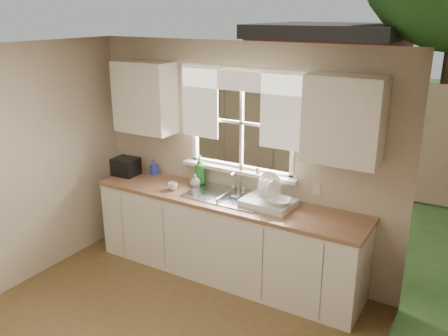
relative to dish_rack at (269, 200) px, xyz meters
The scene contains 19 objects.
room_walls 1.87m from the dish_rack, 105.03° to the right, with size 3.62×4.02×2.50m.
ceiling 2.35m from the dish_rack, 105.57° to the right, with size 3.60×4.00×0.02m, color silver.
window 0.76m from the dish_rack, 150.05° to the left, with size 1.38×0.16×1.06m.
curtains 1.10m from the dish_rack, 154.87° to the left, with size 1.50×0.03×0.81m.
base_cabinets 0.72m from the dish_rack, behind, with size 3.00×0.62×0.87m, color white.
countertop 0.49m from the dish_rack, behind, with size 3.04×0.65×0.04m, color #926849.
upper_cabinet_left 1.86m from the dish_rack, behind, with size 0.70×0.33×0.80m, color white.
upper_cabinet_right 1.11m from the dish_rack, ahead, with size 0.70×0.33×0.80m, color white.
wall_outlet 0.49m from the dish_rack, 33.14° to the left, with size 0.08×0.01×0.12m, color beige.
sill_jars 0.45m from the dish_rack, 147.63° to the left, with size 0.24×0.04×0.06m.
sink 0.50m from the dish_rack, behind, with size 0.88×0.52×0.40m.
dish_rack is the anchor object (origin of this frame).
bowl 0.16m from the dish_rack, 20.79° to the right, with size 0.22×0.22×0.05m, color white.
soap_bottle_a 0.96m from the dish_rack, behind, with size 0.13×0.13×0.33m, color #2A8231.
soap_bottle_b 1.61m from the dish_rack, behind, with size 0.08×0.08×0.18m, color blue.
soap_bottle_c 0.94m from the dish_rack, behind, with size 0.12×0.12×0.15m, color beige.
saucer 1.88m from the dish_rack, behind, with size 0.20×0.20×0.01m, color silver.
cup 1.11m from the dish_rack, behind, with size 0.11×0.11×0.08m, color silver.
black_appliance 1.88m from the dish_rack, behind, with size 0.28×0.25×0.21m, color black.
Camera 1 is at (2.35, -2.31, 2.79)m, focal length 38.00 mm.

